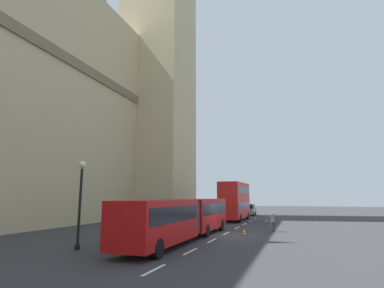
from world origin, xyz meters
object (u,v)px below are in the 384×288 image
sedan_lead (249,210)px  traffic_cone_west (244,232)px  street_lamp (80,197)px  pedestrian_near_cones (273,221)px  double_decker_bus (235,200)px  articulated_bus (184,215)px  traffic_cone_middle (266,221)px

sedan_lead → traffic_cone_west: bearing=-172.1°
traffic_cone_west → street_lamp: 13.23m
traffic_cone_west → pedestrian_near_cones: 3.99m
double_decker_bus → sedan_lead: double_decker_bus is taller
articulated_bus → sedan_lead: 30.25m
sedan_lead → street_lamp: size_ratio=0.83×
articulated_bus → traffic_cone_middle: (15.77, -4.26, -1.46)m
sedan_lead → traffic_cone_west: size_ratio=7.59×
articulated_bus → pedestrian_near_cones: articulated_bus is taller
articulated_bus → traffic_cone_west: articulated_bus is taller
double_decker_bus → sedan_lead: bearing=-0.3°
street_lamp → double_decker_bus: bearing=-10.3°
double_decker_bus → street_lamp: street_lamp is taller
double_decker_bus → street_lamp: 25.12m
articulated_bus → traffic_cone_west: (4.16, -3.68, -1.46)m
street_lamp → traffic_cone_middle: bearing=-22.1°
sedan_lead → double_decker_bus: bearing=179.7°
articulated_bus → sedan_lead: size_ratio=3.69×
sedan_lead → traffic_cone_middle: 15.08m
traffic_cone_west → pedestrian_near_cones: bearing=-31.0°
sedan_lead → traffic_cone_middle: size_ratio=7.59×
street_lamp → pedestrian_near_cones: bearing=-37.4°
sedan_lead → traffic_cone_middle: sedan_lead is taller
articulated_bus → double_decker_bus: double_decker_bus is taller
articulated_bus → pedestrian_near_cones: size_ratio=9.62×
traffic_cone_middle → pedestrian_near_cones: bearing=-170.0°
traffic_cone_middle → street_lamp: street_lamp is taller
traffic_cone_middle → pedestrian_near_cones: 8.38m
articulated_bus → pedestrian_near_cones: bearing=-37.2°
pedestrian_near_cones → traffic_cone_west: bearing=149.0°
articulated_bus → traffic_cone_west: bearing=-41.5°
articulated_bus → traffic_cone_middle: articulated_bus is taller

